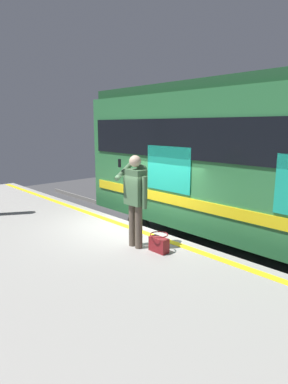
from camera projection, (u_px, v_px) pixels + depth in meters
The scene contains 8 objects.
ground_plane at pixel (139, 269), 7.75m from camera, with size 24.86×24.86×0.00m, color #3D3D3F.
platform at pixel (37, 282), 5.94m from camera, with size 15.23×5.09×1.12m, color gray.
safety_line at pixel (129, 227), 7.32m from camera, with size 14.92×0.16×0.01m, color yellow.
track_rail_near at pixel (182, 249), 8.77m from camera, with size 19.79×0.08×0.16m, color slate.
track_rail_far at pixel (213, 237), 9.73m from camera, with size 19.79×0.08×0.16m, color slate.
train_carriage at pixel (266, 159), 7.40m from camera, with size 9.42×3.08×4.22m.
passenger at pixel (136, 194), 5.96m from camera, with size 0.57×0.55×1.75m.
handbag at pixel (159, 243), 5.89m from camera, with size 0.37×0.34×0.34m.
Camera 1 is at (-5.36, 4.82, 3.40)m, focal length 30.08 mm.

